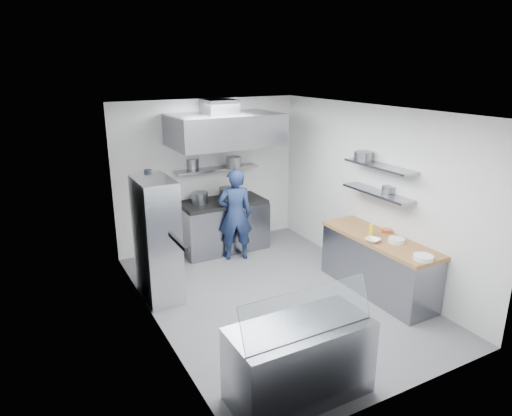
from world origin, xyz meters
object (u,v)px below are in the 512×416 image
gas_range (223,226)px  chef (235,215)px  wire_rack (157,240)px  display_case (299,361)px

gas_range → chef: (0.01, -0.51, 0.38)m
wire_rack → display_case: wire_rack is taller
chef → wire_rack: 1.81m
gas_range → display_case: bearing=-103.5°
wire_rack → chef: bearing=24.4°
wire_rack → display_case: (0.64, -2.84, -0.50)m
chef → display_case: 3.75m
wire_rack → gas_range: bearing=37.7°
gas_range → wire_rack: bearing=-142.3°
gas_range → display_case: (-0.99, -4.10, -0.03)m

